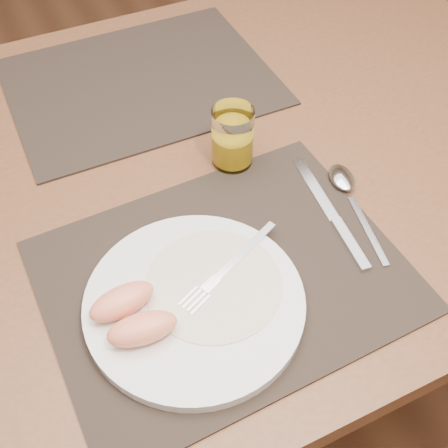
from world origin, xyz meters
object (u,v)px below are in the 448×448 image
fork (223,272)px  table (181,201)px  placemat_near (224,276)px  plate (194,303)px  placemat_far (141,82)px  juice_glass (233,140)px  knife (335,220)px  spoon (346,185)px

fork → table: bearing=82.3°
placemat_near → plate: 0.06m
placemat_far → juice_glass: (0.06, -0.25, 0.04)m
plate → juice_glass: (0.16, 0.21, 0.03)m
table → placemat_far: size_ratio=3.11×
placemat_near → juice_glass: juice_glass is taller
placemat_near → table: bearing=83.3°
table → placemat_far: 0.24m
placemat_near → placemat_far: same height
table → placemat_far: bearing=85.0°
fork → knife: size_ratio=0.75×
table → fork: fork is taller
juice_glass → plate: bearing=-125.9°
placemat_near → plate: plate is taller
placemat_far → spoon: spoon is taller
table → juice_glass: (0.08, -0.03, 0.13)m
spoon → placemat_far: bearing=115.8°
plate → spoon: bearing=18.2°
fork → placemat_far: bearing=83.6°
placemat_far → plate: plate is taller
placemat_near → fork: (-0.00, -0.01, 0.02)m
placemat_far → plate: (-0.10, -0.47, 0.01)m
juice_glass → table: bearing=157.1°
spoon → juice_glass: bearing=135.3°
spoon → table: bearing=142.3°
juice_glass → placemat_near: bearing=-118.6°
placemat_near → spoon: size_ratio=2.35×
plate → knife: 0.24m
placemat_near → plate: bearing=-153.1°
placemat_far → spoon: 0.42m
knife → placemat_far: bearing=107.4°
placemat_far → table: bearing=-95.0°
table → spoon: bearing=-37.7°
placemat_far → knife: size_ratio=2.04×
fork → knife: bearing=7.4°
plate → juice_glass: 0.27m
placemat_far → spoon: bearing=-64.2°
plate → knife: bearing=10.6°
placemat_near → placemat_far: bearing=84.2°
placemat_far → knife: bearing=-72.6°
placemat_near → juice_glass: 0.22m
fork → knife: 0.19m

